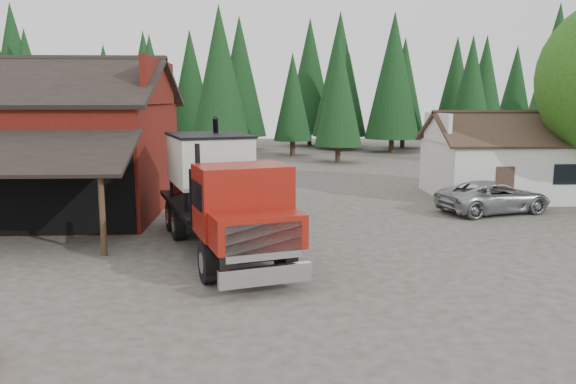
{
  "coord_description": "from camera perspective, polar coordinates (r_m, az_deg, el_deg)",
  "views": [
    {
      "loc": [
        -0.22,
        -16.47,
        5.18
      ],
      "look_at": [
        0.68,
        4.06,
        1.8
      ],
      "focal_mm": 35.0,
      "sensor_mm": 36.0,
      "label": 1
    }
  ],
  "objects": [
    {
      "name": "near_pine_c",
      "position": [
        47.96,
        25.53,
        10.49
      ],
      "size": [
        4.84,
        4.84,
        12.4
      ],
      "color": "#382619",
      "rests_on": "ground"
    },
    {
      "name": "ground",
      "position": [
        17.27,
        -1.69,
        -8.12
      ],
      "size": [
        120.0,
        120.0,
        0.0
      ],
      "primitive_type": "plane",
      "color": "#453E36",
      "rests_on": "ground"
    },
    {
      "name": "feed_truck",
      "position": [
        19.38,
        -6.88,
        0.24
      ],
      "size": [
        5.61,
        10.48,
        4.58
      ],
      "rotation": [
        0.0,
        0.0,
        0.3
      ],
      "color": "black",
      "rests_on": "ground"
    },
    {
      "name": "near_pine_b",
      "position": [
        46.89,
        5.18,
        10.17
      ],
      "size": [
        3.96,
        3.96,
        10.4
      ],
      "color": "#382619",
      "rests_on": "ground"
    },
    {
      "name": "conifer_backdrop",
      "position": [
        58.7,
        -2.31,
        4.27
      ],
      "size": [
        76.0,
        16.0,
        16.0
      ],
      "primitive_type": null,
      "color": "black",
      "rests_on": "ground"
    },
    {
      "name": "silver_car",
      "position": [
        27.69,
        20.17,
        -0.47
      ],
      "size": [
        5.8,
        3.87,
        1.48
      ],
      "primitive_type": "imported",
      "rotation": [
        0.0,
        0.0,
        1.86
      ],
      "color": "#999CA0",
      "rests_on": "ground"
    },
    {
      "name": "near_pine_d",
      "position": [
        50.66,
        -6.95,
        11.78
      ],
      "size": [
        5.28,
        5.28,
        13.4
      ],
      "color": "#382619",
      "rests_on": "ground"
    },
    {
      "name": "farmhouse",
      "position": [
        32.49,
        21.53,
        2.48
      ],
      "size": [
        8.6,
        6.42,
        4.65
      ],
      "color": "silver",
      "rests_on": "ground"
    },
    {
      "name": "red_barn",
      "position": [
        28.6,
        -24.71,
        3.49
      ],
      "size": [
        12.8,
        13.63,
        7.18
      ],
      "color": "maroon",
      "rests_on": "ground"
    }
  ]
}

